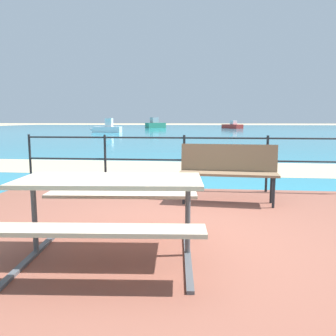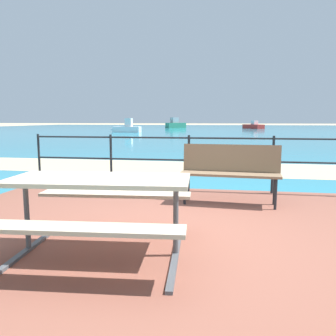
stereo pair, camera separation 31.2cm
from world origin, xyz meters
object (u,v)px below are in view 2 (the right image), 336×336
at_px(picnic_table, 99,196).
at_px(boat_mid, 126,128).
at_px(park_bench, 230,168).
at_px(boat_far, 176,124).
at_px(boat_near, 253,126).

relative_size(picnic_table, boat_mid, 0.52).
bearing_deg(picnic_table, park_bench, 56.40).
xyz_separation_m(park_bench, boat_far, (-8.26, 50.19, -0.02)).
bearing_deg(boat_near, picnic_table, 142.34).
bearing_deg(boat_far, picnic_table, -118.75).
xyz_separation_m(boat_mid, boat_far, (2.55, 19.55, 0.15)).
xyz_separation_m(picnic_table, boat_mid, (-9.57, 32.89, -0.19)).
distance_m(boat_near, boat_far, 12.21).
relative_size(picnic_table, park_bench, 1.20).
bearing_deg(boat_mid, picnic_table, 108.69).
distance_m(boat_near, boat_mid, 23.05).
relative_size(park_bench, boat_far, 0.43).
distance_m(picnic_table, boat_far, 52.91).
relative_size(boat_near, boat_far, 1.17).
height_order(boat_mid, boat_far, boat_far).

